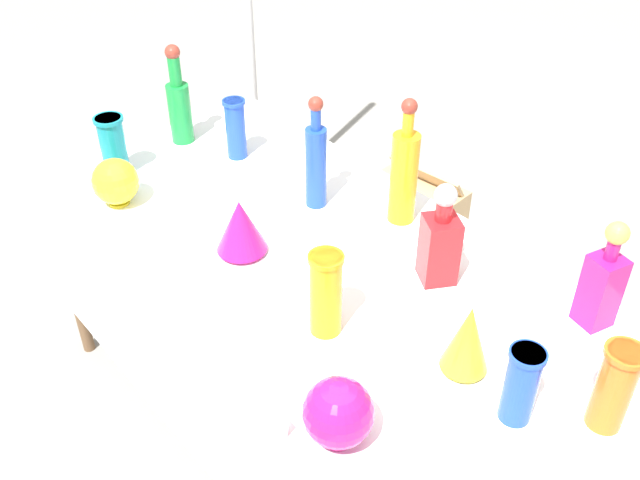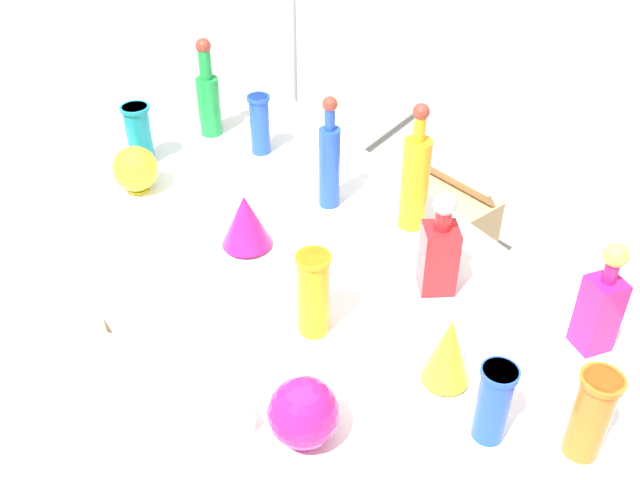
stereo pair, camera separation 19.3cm
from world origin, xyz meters
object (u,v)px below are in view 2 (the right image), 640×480
object	(u,v)px
tall_bottle_0	(415,179)
tall_bottle_2	(329,161)
slender_vase_1	(260,123)
round_bowl_0	(135,169)
slender_vase_2	(313,292)
slender_vase_0	(592,413)
square_decanter_0	(600,305)
square_decanter_1	(439,250)
slender_vase_3	(139,133)
fluted_vase_1	(448,351)
fluted_vase_0	(245,220)
slender_vase_4	(494,401)
tall_bottle_1	(208,97)
cardboard_box_behind_left	(432,235)
round_bowl_1	(303,413)
canopy_pole	(291,36)

from	to	relation	value
tall_bottle_0	tall_bottle_2	bearing A→B (deg)	-147.70
slender_vase_1	round_bowl_0	distance (m)	0.46
tall_bottle_0	slender_vase_2	bearing A→B (deg)	-65.62
tall_bottle_2	slender_vase_0	distance (m)	1.07
square_decanter_0	slender_vase_1	distance (m)	1.30
square_decanter_1	slender_vase_3	size ratio (longest dim) A/B	1.43
tall_bottle_2	fluted_vase_1	bearing A→B (deg)	-13.91
tall_bottle_2	slender_vase_2	world-z (taller)	tall_bottle_2
slender_vase_2	fluted_vase_0	bearing A→B (deg)	176.22
slender_vase_3	slender_vase_4	bearing A→B (deg)	6.86
tall_bottle_2	square_decanter_1	xyz separation A→B (m)	(0.50, 0.01, -0.03)
tall_bottle_1	cardboard_box_behind_left	distance (m)	1.16
slender_vase_2	fluted_vase_0	world-z (taller)	slender_vase_2
round_bowl_1	fluted_vase_1	bearing A→B (deg)	83.84
tall_bottle_0	square_decanter_1	distance (m)	0.30
square_decanter_0	cardboard_box_behind_left	world-z (taller)	square_decanter_0
fluted_vase_0	cardboard_box_behind_left	xyz separation A→B (m)	(-0.33, 1.05, -0.67)
round_bowl_0	cardboard_box_behind_left	distance (m)	1.38
square_decanter_1	slender_vase_1	world-z (taller)	square_decanter_1
fluted_vase_1	canopy_pole	bearing A→B (deg)	159.30
tall_bottle_1	slender_vase_4	world-z (taller)	tall_bottle_1
slender_vase_0	canopy_pole	bearing A→B (deg)	164.87
square_decanter_0	fluted_vase_1	world-z (taller)	square_decanter_0
square_decanter_0	slender_vase_4	distance (m)	0.41
slender_vase_1	slender_vase_4	xyz separation A→B (m)	(1.35, -0.20, -0.01)
slender_vase_1	fluted_vase_0	xyz separation A→B (m)	(0.47, -0.31, -0.02)
tall_bottle_1	slender_vase_1	distance (m)	0.24
slender_vase_3	round_bowl_0	size ratio (longest dim) A/B	1.36
tall_bottle_1	fluted_vase_0	size ratio (longest dim) A/B	2.09
canopy_pole	slender_vase_2	bearing A→B (deg)	-29.41
tall_bottle_1	canopy_pole	bearing A→B (deg)	124.39
tall_bottle_0	square_decanter_0	world-z (taller)	tall_bottle_0
square_decanter_0	fluted_vase_0	size ratio (longest dim) A/B	1.77
round_bowl_1	cardboard_box_behind_left	bearing A→B (deg)	128.21
fluted_vase_1	cardboard_box_behind_left	size ratio (longest dim) A/B	0.42
fluted_vase_0	cardboard_box_behind_left	world-z (taller)	fluted_vase_0
tall_bottle_2	square_decanter_0	xyz separation A→B (m)	(0.87, 0.19, -0.03)
square_decanter_0	cardboard_box_behind_left	size ratio (longest dim) A/B	0.67
tall_bottle_1	canopy_pole	xyz separation A→B (m)	(-0.41, 0.59, -0.02)
tall_bottle_2	canopy_pole	xyz separation A→B (m)	(-1.04, 0.49, -0.03)
slender_vase_2	round_bowl_0	bearing A→B (deg)	-171.69
fluted_vase_1	round_bowl_1	size ratio (longest dim) A/B	1.20
square_decanter_1	slender_vase_3	bearing A→B (deg)	-159.09
fluted_vase_1	round_bowl_1	distance (m)	0.36
slender_vase_2	cardboard_box_behind_left	world-z (taller)	slender_vase_2
square_decanter_1	slender_vase_4	world-z (taller)	square_decanter_1
tall_bottle_2	round_bowl_0	size ratio (longest dim) A/B	2.38
tall_bottle_1	slender_vase_2	size ratio (longest dim) A/B	1.55
square_decanter_1	round_bowl_0	xyz separation A→B (m)	(-0.90, -0.49, -0.04)
tall_bottle_0	slender_vase_1	xyz separation A→B (m)	(-0.64, -0.16, -0.05)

